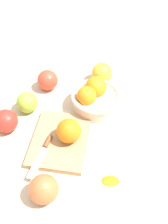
# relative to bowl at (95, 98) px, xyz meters

# --- Properties ---
(ground_plane) EXTENTS (2.40, 2.40, 0.00)m
(ground_plane) POSITION_rel_bowl_xyz_m (0.10, -0.11, -0.04)
(ground_plane) COLOR beige
(bowl) EXTENTS (0.17, 0.17, 0.11)m
(bowl) POSITION_rel_bowl_xyz_m (0.00, 0.00, 0.00)
(bowl) COLOR beige
(bowl) RESTS_ON ground_plane
(cutting_board) EXTENTS (0.23, 0.19, 0.02)m
(cutting_board) POSITION_rel_bowl_xyz_m (0.17, -0.10, -0.04)
(cutting_board) COLOR tan
(cutting_board) RESTS_ON ground_plane
(orange_on_board) EXTENTS (0.08, 0.08, 0.08)m
(orange_on_board) POSITION_rel_bowl_xyz_m (0.16, -0.07, 0.01)
(orange_on_board) COLOR orange
(orange_on_board) RESTS_ON cutting_board
(knife) EXTENTS (0.15, 0.05, 0.01)m
(knife) POSITION_rel_bowl_xyz_m (0.22, -0.14, -0.02)
(knife) COLOR silver
(knife) RESTS_ON cutting_board
(apple_front_left) EXTENTS (0.07, 0.07, 0.07)m
(apple_front_left) POSITION_rel_bowl_xyz_m (0.04, -0.23, -0.01)
(apple_front_left) COLOR #8EB738
(apple_front_left) RESTS_ON ground_plane
(apple_mid_right) EXTENTS (0.08, 0.08, 0.08)m
(apple_mid_right) POSITION_rel_bowl_xyz_m (0.35, -0.11, -0.00)
(apple_mid_right) COLOR #CC6638
(apple_mid_right) RESTS_ON ground_plane
(apple_front_center) EXTENTS (0.08, 0.08, 0.08)m
(apple_front_center) POSITION_rel_bowl_xyz_m (0.13, -0.28, -0.01)
(apple_front_center) COLOR red
(apple_front_center) RESTS_ON ground_plane
(apple_front_left_2) EXTENTS (0.08, 0.08, 0.08)m
(apple_front_left_2) POSITION_rel_bowl_xyz_m (-0.08, -0.18, -0.01)
(apple_front_left_2) COLOR #D6422D
(apple_front_left_2) RESTS_ON ground_plane
(apple_back_left) EXTENTS (0.08, 0.08, 0.08)m
(apple_back_left) POSITION_rel_bowl_xyz_m (-0.14, 0.02, -0.00)
(apple_back_left) COLOR gold
(apple_back_left) RESTS_ON ground_plane
(citrus_peel) EXTENTS (0.04, 0.06, 0.01)m
(citrus_peel) POSITION_rel_bowl_xyz_m (0.29, 0.06, -0.04)
(citrus_peel) COLOR orange
(citrus_peel) RESTS_ON ground_plane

